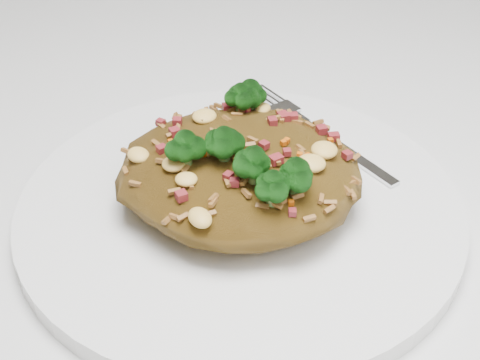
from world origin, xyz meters
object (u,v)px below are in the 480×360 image
Objects in this scene: dining_table at (190,269)px; fork at (323,136)px; fried_rice at (240,162)px; plate at (240,207)px.

fork is at bearing 22.70° from dining_table.
dining_table is 0.15m from fried_rice.
fried_rice reaches higher than plate.
fried_rice reaches higher than dining_table.
dining_table is 9.11× the size of fork.
fried_rice is (0.04, -0.04, 0.13)m from dining_table.
fried_rice is (0.00, -0.00, 0.04)m from plate.
fried_rice is 1.18× the size of fork.
plate reaches higher than dining_table.
plate is (0.04, -0.04, 0.10)m from dining_table.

